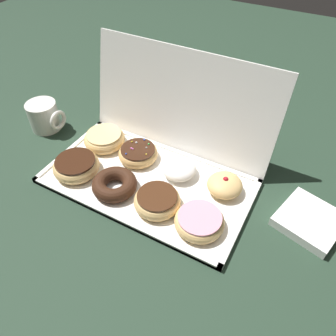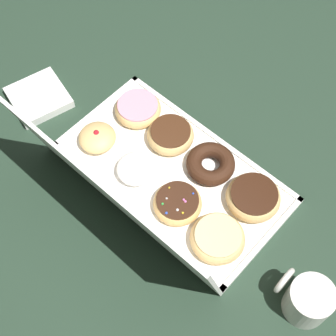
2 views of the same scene
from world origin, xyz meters
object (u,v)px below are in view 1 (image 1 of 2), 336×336
Objects in this scene: sprinkle_donut_5 at (138,153)px; napkin_stack at (310,220)px; donut_box at (147,182)px; coffee_mug at (44,116)px; glazed_ring_donut_4 at (104,139)px; powdered_filled_donut_6 at (179,169)px; chocolate_frosted_donut_0 at (76,166)px; jelly_filled_donut_7 at (225,185)px; chocolate_cake_ring_donut_1 at (115,184)px; pink_frosted_donut_3 at (199,221)px; chocolate_frosted_donut_2 at (157,201)px.

sprinkle_donut_5 is 0.81× the size of napkin_stack.
donut_box is 0.40m from coffee_mug.
sprinkle_donut_5 is 0.33m from coffee_mug.
donut_box is 4.48× the size of glazed_ring_donut_4.
chocolate_frosted_donut_0 is at bearing -153.40° from powdered_filled_donut_6.
chocolate_frosted_donut_0 is 0.39m from jelly_filled_donut_7.
powdered_filled_donut_6 reaches higher than napkin_stack.
glazed_ring_donut_4 reaches higher than chocolate_cake_ring_donut_1.
sprinkle_donut_5 is 0.25m from jelly_filled_donut_7.
powdered_filled_donut_6 is at bearing -0.47° from sprinkle_donut_5.
chocolate_cake_ring_donut_1 reaches higher than napkin_stack.
chocolate_cake_ring_donut_1 is 0.23m from pink_frosted_donut_3.
pink_frosted_donut_3 is (0.18, -0.06, 0.02)m from donut_box.
coffee_mug is (-0.33, -0.01, 0.02)m from sprinkle_donut_5.
chocolate_cake_ring_donut_1 is 0.99× the size of pink_frosted_donut_3.
pink_frosted_donut_3 is 1.04× the size of coffee_mug.
donut_box is 0.40m from napkin_stack.
donut_box is 4.80× the size of coffee_mug.
jelly_filled_donut_7 is 0.59m from coffee_mug.
donut_box is 3.96× the size of napkin_stack.
chocolate_frosted_donut_0 is at bearing -133.09° from sprinkle_donut_5.
chocolate_frosted_donut_0 is 1.09× the size of chocolate_frosted_donut_2.
chocolate_cake_ring_donut_1 is at bearing -130.77° from donut_box.
chocolate_frosted_donut_0 is 1.07× the size of pink_frosted_donut_3.
chocolate_frosted_donut_0 is at bearing -161.55° from donut_box.
glazed_ring_donut_4 is 1.09× the size of sprinkle_donut_5.
chocolate_cake_ring_donut_1 is 0.36m from coffee_mug.
sprinkle_donut_5 reaches higher than napkin_stack.
powdered_filled_donut_6 is at bearing 46.98° from chocolate_cake_ring_donut_1.
chocolate_frosted_donut_0 is at bearing -161.53° from jelly_filled_donut_7.
coffee_mug is (-0.40, 0.05, 0.04)m from donut_box.
chocolate_frosted_donut_0 is 0.36m from pink_frosted_donut_3.
chocolate_cake_ring_donut_1 is at bearing -133.02° from powdered_filled_donut_6.
jelly_filled_donut_7 is 0.80× the size of coffee_mug.
sprinkle_donut_5 is at bearing 46.91° from chocolate_frosted_donut_0.
jelly_filled_donut_7 is 0.66× the size of napkin_stack.
jelly_filled_donut_7 reaches higher than pink_frosted_donut_3.
coffee_mug is (-0.22, 0.11, 0.01)m from chocolate_frosted_donut_0.
powdered_filled_donut_6 reaches higher than pink_frosted_donut_3.
chocolate_frosted_donut_2 is 0.36m from napkin_stack.
chocolate_frosted_donut_0 is (-0.18, -0.06, 0.03)m from donut_box.
sprinkle_donut_5 is (0.12, -0.00, -0.00)m from glazed_ring_donut_4.
jelly_filled_donut_7 is at bearing 85.58° from pink_frosted_donut_3.
jelly_filled_donut_7 is at bearing 0.86° from coffee_mug.
coffee_mug is (-0.21, -0.01, 0.02)m from glazed_ring_donut_4.
coffee_mug reaches higher than donut_box.
napkin_stack is at bearing 12.81° from chocolate_frosted_donut_0.
chocolate_frosted_donut_2 is 1.25× the size of powdered_filled_donut_6.
chocolate_frosted_donut_2 is at bearing -27.01° from glazed_ring_donut_4.
powdered_filled_donut_6 is 0.81× the size of coffee_mug.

